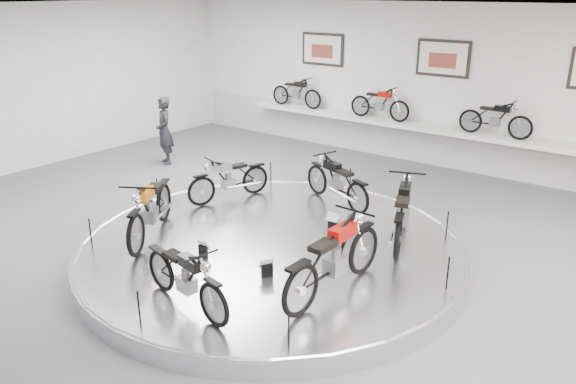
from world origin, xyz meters
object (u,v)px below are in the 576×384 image
Objects in this scene: shelf at (432,129)px; bike_d at (150,208)px; bike_c at (229,178)px; bike_a at (403,211)px; bike_e at (186,276)px; display_platform at (272,250)px; visitor at (164,131)px; bike_b at (337,181)px; bike_f at (335,257)px.

shelf is 7.67m from bike_d.
bike_a is at bearing 112.89° from bike_c.
bike_a is 1.19× the size of bike_c.
bike_a is at bearing 93.53° from bike_d.
bike_a reaches higher than bike_c.
bike_e is at bearing 138.84° from bike_a.
visitor is at bearing 155.01° from display_platform.
bike_b is at bearing 44.98° from bike_a.
display_platform is 6.21m from visitor.
bike_e is at bearing 29.03° from bike_d.
bike_a is at bearing 3.24° from bike_f.
visitor is at bearing -94.97° from bike_c.
bike_e is at bearing -87.52° from shelf.
bike_c is (-1.93, 1.06, 0.60)m from display_platform.
display_platform is at bearing 79.27° from bike_c.
display_platform is 2.17m from bike_d.
bike_c is 0.84× the size of bike_d.
bike_f is at bearing 57.29° from bike_e.
bike_c is at bearing 151.31° from display_platform.
bike_a reaches higher than bike_b.
bike_b reaches higher than shelf.
visitor is (-5.49, 0.45, 0.09)m from bike_b.
bike_b is at bearing 24.20° from visitor.
display_platform is at bearing 108.93° from bike_e.
bike_b is at bearing 34.21° from bike_f.
bike_f is at bearing -24.14° from display_platform.
visitor is at bearing -165.46° from bike_d.
bike_a is (1.69, 1.37, 0.69)m from display_platform.
bike_f is (1.72, -0.77, 0.70)m from display_platform.
bike_d is (0.17, -2.12, 0.08)m from bike_c.
shelf is 6.36× the size of visitor.
display_platform is 2.02m from bike_f.
shelf is at bearing 90.00° from display_platform.
shelf is at bearing 135.03° from bike_d.
bike_a is 1.96m from bike_b.
bike_e is (-1.31, -3.63, -0.08)m from bike_a.
bike_c is 0.81× the size of bike_f.
bike_f is at bearing 141.37° from bike_b.
bike_a reaches higher than shelf.
visitor is (-7.28, 1.24, 0.03)m from bike_a.
display_platform is 3.97× the size of bike_b.
bike_f is 1.09× the size of visitor.
bike_d is 1.05× the size of visitor.
bike_a is 3.64m from bike_c.
bike_a is 1.18× the size of bike_e.
bike_f is (0.04, -2.14, 0.02)m from bike_a.
display_platform is at bearing -90.00° from shelf.
bike_b is 1.05× the size of bike_c.
bike_a reaches higher than display_platform.
bike_b reaches higher than display_platform.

